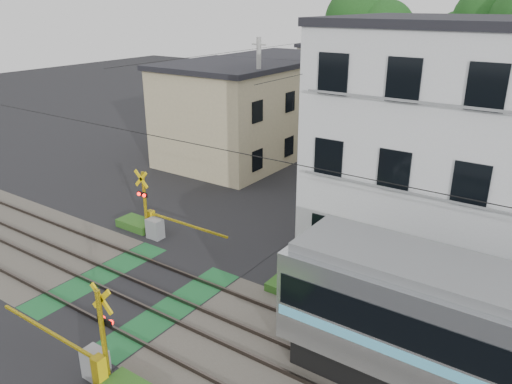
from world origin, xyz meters
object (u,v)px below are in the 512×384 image
Objects in this scene: crossing_signal_far at (154,222)px; apartment_block at (463,145)px; pedestrian at (442,110)px; crossing_signal_near at (95,359)px.

crossing_signal_far is 13.14m from apartment_block.
crossing_signal_far reaches higher than pedestrian.
apartment_block is 26.39m from pedestrian.
crossing_signal_near is at bearing -114.22° from apartment_block.
pedestrian is (-7.25, 25.10, -3.74)m from apartment_block.
pedestrian is (-1.33, 38.25, 0.21)m from crossing_signal_near.
apartment_block is at bearing 65.78° from crossing_signal_near.
crossing_signal_near is 2.57× the size of pedestrian.
apartment_block reaches higher than crossing_signal_far.
crossing_signal_near is 38.27m from pedestrian.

